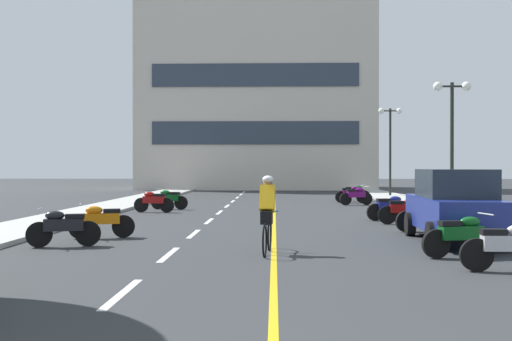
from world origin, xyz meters
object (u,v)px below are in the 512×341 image
object	(u,v)px
motorcycle_5	(101,220)
motorcycle_3	(462,235)
street_lamp_mid	(452,117)
motorcycle_12	(352,194)
motorcycle_13	(355,193)
motorcycle_10	(169,199)
cyclist_rider	(267,213)
motorcycle_11	(356,195)
street_lamp_far	(390,132)
motorcycle_4	(63,227)
motorcycle_8	(390,207)
motorcycle_2	(508,246)
motorcycle_7	(405,210)
parked_car_near	(455,206)
motorcycle_6	(423,215)
motorcycle_9	(154,201)

from	to	relation	value
motorcycle_5	motorcycle_3	bearing A→B (deg)	-20.64
street_lamp_mid	motorcycle_12	size ratio (longest dim) A/B	2.97
motorcycle_12	motorcycle_13	xyz separation A→B (m)	(0.35, 1.52, 0.00)
motorcycle_10	cyclist_rider	xyz separation A→B (m)	(4.48, -13.41, 0.41)
motorcycle_3	motorcycle_11	xyz separation A→B (m)	(0.14, 17.24, 0.00)
street_lamp_far	motorcycle_4	world-z (taller)	street_lamp_far
motorcycle_8	motorcycle_13	size ratio (longest dim) A/B	0.99
motorcycle_2	motorcycle_5	bearing A→B (deg)	150.96
motorcycle_5	motorcycle_7	xyz separation A→B (m)	(8.80, 4.10, 0.00)
motorcycle_2	motorcycle_11	xyz separation A→B (m)	(-0.17, 18.92, 0.00)
motorcycle_7	cyclist_rider	xyz separation A→B (m)	(-4.41, -6.75, 0.41)
parked_car_near	motorcycle_10	bearing A→B (deg)	128.74
motorcycle_3	motorcycle_11	bearing A→B (deg)	89.52
street_lamp_far	motorcycle_2	bearing A→B (deg)	-96.29
street_lamp_far	motorcycle_2	xyz separation A→B (m)	(-2.94, -26.69, -3.56)
motorcycle_4	motorcycle_10	distance (m)	12.50
motorcycle_4	cyclist_rider	distance (m)	4.91
cyclist_rider	street_lamp_far	bearing A→B (deg)	73.42
motorcycle_7	motorcycle_12	xyz separation A→B (m)	(-0.23, 11.78, 0.00)
motorcycle_10	motorcycle_6	bearing A→B (deg)	-44.34
motorcycle_6	motorcycle_4	bearing A→B (deg)	-158.14
street_lamp_far	motorcycle_9	distance (m)	17.99
street_lamp_mid	motorcycle_7	xyz separation A→B (m)	(-2.64, -3.88, -3.36)
motorcycle_3	motorcycle_12	xyz separation A→B (m)	(0.15, 19.05, 0.00)
motorcycle_2	motorcycle_7	world-z (taller)	same
motorcycle_8	street_lamp_mid	bearing A→B (deg)	40.77
motorcycle_4	motorcycle_10	xyz separation A→B (m)	(0.32, 12.50, 0.00)
motorcycle_8	cyclist_rider	xyz separation A→B (m)	(-4.21, -8.18, 0.41)
motorcycle_5	motorcycle_12	size ratio (longest dim) A/B	0.97
motorcycle_13	cyclist_rider	distance (m)	20.56
motorcycle_13	parked_car_near	bearing A→B (deg)	-89.63
motorcycle_4	motorcycle_5	distance (m)	1.78
street_lamp_mid	motorcycle_13	bearing A→B (deg)	105.01
motorcycle_5	cyclist_rider	size ratio (longest dim) A/B	0.94
motorcycle_5	motorcycle_6	distance (m)	9.11
cyclist_rider	motorcycle_6	bearing A→B (deg)	45.96
motorcycle_2	motorcycle_12	xyz separation A→B (m)	(-0.17, 20.73, 0.00)
motorcycle_7	motorcycle_11	xyz separation A→B (m)	(-0.24, 9.97, 0.00)
street_lamp_mid	cyclist_rider	size ratio (longest dim) A/B	2.87
motorcycle_8	motorcycle_13	distance (m)	11.87
parked_car_near	motorcycle_13	distance (m)	18.02
street_lamp_mid	motorcycle_13	distance (m)	10.31
parked_car_near	motorcycle_5	xyz separation A→B (m)	(-9.04, 0.61, -0.44)
motorcycle_6	motorcycle_12	bearing A→B (deg)	91.30
motorcycle_6	cyclist_rider	bearing A→B (deg)	-134.04
motorcycle_4	motorcycle_5	xyz separation A→B (m)	(0.41, 1.74, 0.00)
motorcycle_4	motorcycle_9	bearing A→B (deg)	90.05
motorcycle_12	motorcycle_13	world-z (taller)	same
street_lamp_far	motorcycle_4	xyz separation A→B (m)	(-12.09, -23.58, -3.56)
motorcycle_2	motorcycle_13	bearing A→B (deg)	89.54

